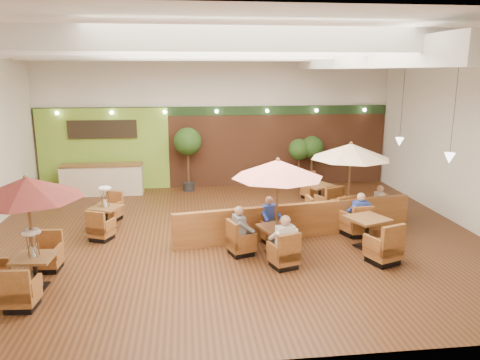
{
  "coord_description": "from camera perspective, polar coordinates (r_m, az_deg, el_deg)",
  "views": [
    {
      "loc": [
        -1.26,
        -12.62,
        4.59
      ],
      "look_at": [
        0.3,
        0.5,
        1.5
      ],
      "focal_mm": 35.0,
      "sensor_mm": 36.0,
      "label": 1
    }
  ],
  "objects": [
    {
      "name": "room",
      "position": [
        13.95,
        -0.56,
        9.22
      ],
      "size": [
        14.04,
        14.0,
        5.52
      ],
      "color": "#381E0F",
      "rests_on": "ground"
    },
    {
      "name": "service_counter",
      "position": [
        18.43,
        -16.42,
        0.07
      ],
      "size": [
        3.0,
        0.75,
        1.18
      ],
      "color": "beige",
      "rests_on": "ground"
    },
    {
      "name": "booth_divider",
      "position": [
        13.28,
        7.0,
        -4.93
      ],
      "size": [
        6.98,
        1.32,
        0.97
      ],
      "primitive_type": "cube",
      "rotation": [
        0.0,
        0.0,
        0.16
      ],
      "color": "brown",
      "rests_on": "ground"
    },
    {
      "name": "table_0",
      "position": [
        10.73,
        -24.66,
        -3.13
      ],
      "size": [
        2.4,
        2.48,
        2.52
      ],
      "rotation": [
        0.0,
        0.0,
        -0.07
      ],
      "color": "brown",
      "rests_on": "ground"
    },
    {
      "name": "table_1",
      "position": [
        11.7,
        4.29,
        -0.62
      ],
      "size": [
        2.45,
        2.58,
        2.51
      ],
      "rotation": [
        0.0,
        0.0,
        0.32
      ],
      "color": "brown",
      "rests_on": "ground"
    },
    {
      "name": "table_2",
      "position": [
        14.23,
        13.24,
        1.33
      ],
      "size": [
        2.52,
        2.52,
        2.57
      ],
      "rotation": [
        0.0,
        0.0,
        0.04
      ],
      "color": "brown",
      "rests_on": "ground"
    },
    {
      "name": "table_3",
      "position": [
        14.36,
        -16.01,
        -3.96
      ],
      "size": [
        1.05,
        2.54,
        1.48
      ],
      "rotation": [
        0.0,
        0.0,
        -0.43
      ],
      "color": "brown",
      "rests_on": "ground"
    },
    {
      "name": "table_4",
      "position": [
        12.89,
        15.2,
        -6.27
      ],
      "size": [
        1.21,
        2.99,
        1.05
      ],
      "rotation": [
        0.0,
        0.0,
        0.36
      ],
      "color": "brown",
      "rests_on": "ground"
    },
    {
      "name": "table_5",
      "position": [
        16.41,
        9.66,
        -1.93
      ],
      "size": [
        1.13,
        2.76,
        0.97
      ],
      "rotation": [
        0.0,
        0.0,
        0.38
      ],
      "color": "brown",
      "rests_on": "ground"
    },
    {
      "name": "topiary_0",
      "position": [
        18.13,
        -6.4,
        4.38
      ],
      "size": [
        1.07,
        1.07,
        2.48
      ],
      "color": "black",
      "rests_on": "ground"
    },
    {
      "name": "topiary_1",
      "position": [
        18.74,
        7.24,
        3.48
      ],
      "size": [
        0.85,
        0.85,
        1.98
      ],
      "color": "black",
      "rests_on": "ground"
    },
    {
      "name": "topiary_2",
      "position": [
        18.86,
        8.8,
        3.72
      ],
      "size": [
        0.89,
        0.89,
        2.07
      ],
      "color": "black",
      "rests_on": "ground"
    },
    {
      "name": "diner_0",
      "position": [
        11.15,
        5.4,
        -6.87
      ],
      "size": [
        0.46,
        0.4,
        0.86
      ],
      "rotation": [
        0.0,
        0.0,
        0.23
      ],
      "color": "white",
      "rests_on": "ground"
    },
    {
      "name": "diner_1",
      "position": [
        12.86,
        3.69,
        -4.21
      ],
      "size": [
        0.44,
        0.41,
        0.79
      ],
      "rotation": [
        0.0,
        0.0,
        3.51
      ],
      "color": "#2946B5",
      "rests_on": "ground"
    },
    {
      "name": "diner_2",
      "position": [
        11.86,
        0.13,
        -5.61
      ],
      "size": [
        0.39,
        0.45,
        0.84
      ],
      "rotation": [
        0.0,
        0.0,
        4.93
      ],
      "color": "gray",
      "rests_on": "ground"
    },
    {
      "name": "diner_3",
      "position": [
        13.62,
        14.35,
        -3.56
      ],
      "size": [
        0.42,
        0.36,
        0.82
      ],
      "rotation": [
        0.0,
        0.0,
        0.13
      ],
      "color": "#2946B5",
      "rests_on": "ground"
    },
    {
      "name": "diner_4",
      "position": [
        14.81,
        16.46,
        -2.43
      ],
      "size": [
        0.3,
        0.37,
        0.77
      ],
      "rotation": [
        0.0,
        0.0,
        1.55
      ],
      "color": "white",
      "rests_on": "ground"
    }
  ]
}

